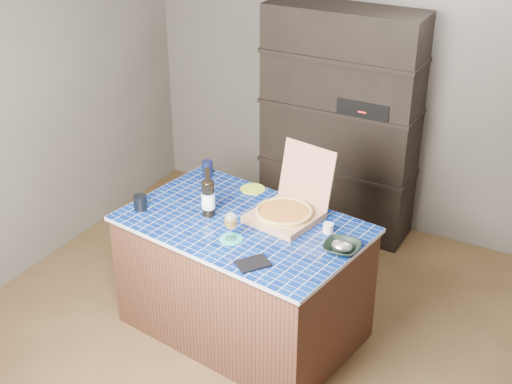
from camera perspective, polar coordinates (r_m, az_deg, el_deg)
The scene contains 14 objects.
room at distance 4.18m, azimuth -1.11°, elevation 3.01°, with size 3.50×3.50×3.50m.
shelving_unit at distance 5.59m, azimuth 6.75°, elevation 5.51°, with size 1.20×0.41×1.80m.
kitchen_island at distance 4.58m, azimuth -1.02°, elevation -6.80°, with size 1.59×1.14×0.80m.
pizza_box at distance 4.38m, azimuth 2.46°, elevation -1.46°, with size 0.46×0.53×0.41m.
mead_bottle at distance 4.40m, azimuth -3.85°, elevation -0.40°, with size 0.09×0.09×0.32m.
teal_trivet at distance 4.20m, azimuth -2.01°, elevation -3.78°, with size 0.14×0.14×0.01m, color teal.
wine_glass at distance 4.13m, azimuth -2.04°, elevation -2.36°, with size 0.08×0.08×0.17m.
tumbler at distance 4.55m, azimuth -9.24°, elevation -0.84°, with size 0.08×0.08×0.09m, color black.
dvd_case at distance 3.96m, azimuth -0.26°, elevation -5.75°, with size 0.13×0.18×0.01m, color black.
bowl at distance 4.10m, azimuth 6.88°, elevation -4.46°, with size 0.21×0.21×0.05m, color black.
foil_contents at distance 4.09m, azimuth 6.89°, elevation -4.29°, with size 0.13×0.11×0.06m, color #B6B6C2.
white_jar at distance 4.28m, azimuth 5.80°, elevation -2.89°, with size 0.06×0.06×0.05m, color silver.
navy_cup at distance 4.91m, azimuth -3.92°, elevation 1.87°, with size 0.07×0.07×0.11m, color black.
green_trivet at distance 4.75m, azimuth -0.26°, elevation 0.24°, with size 0.17×0.17×0.01m, color #ABC329.
Camera 1 is at (1.89, -3.30, 3.00)m, focal length 50.00 mm.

